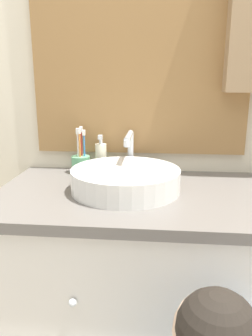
# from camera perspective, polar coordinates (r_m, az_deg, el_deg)

# --- Properties ---
(wall_back) EXTENTS (3.20, 0.18, 2.50)m
(wall_back) POSITION_cam_1_polar(r_m,az_deg,el_deg) (1.40, 8.01, 15.53)
(wall_back) COLOR beige
(wall_back) RESTS_ON ground_plane
(vanity_counter) EXTENTS (1.20, 0.59, 0.89)m
(vanity_counter) POSITION_cam_1_polar(r_m,az_deg,el_deg) (1.36, 6.37, -22.22)
(vanity_counter) COLOR silver
(vanity_counter) RESTS_ON ground_plane
(sink_basin) EXTENTS (0.38, 0.43, 0.18)m
(sink_basin) POSITION_cam_1_polar(r_m,az_deg,el_deg) (1.16, -0.02, -1.83)
(sink_basin) COLOR white
(sink_basin) RESTS_ON vanity_counter
(toothbrush_holder) EXTENTS (0.08, 0.08, 0.19)m
(toothbrush_holder) POSITION_cam_1_polar(r_m,az_deg,el_deg) (1.38, -7.88, 1.03)
(toothbrush_holder) COLOR #66B27F
(toothbrush_holder) RESTS_ON vanity_counter
(soap_dispenser) EXTENTS (0.05, 0.05, 0.16)m
(soap_dispenser) POSITION_cam_1_polar(r_m,az_deg,el_deg) (1.36, -4.37, 1.73)
(soap_dispenser) COLOR beige
(soap_dispenser) RESTS_ON vanity_counter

